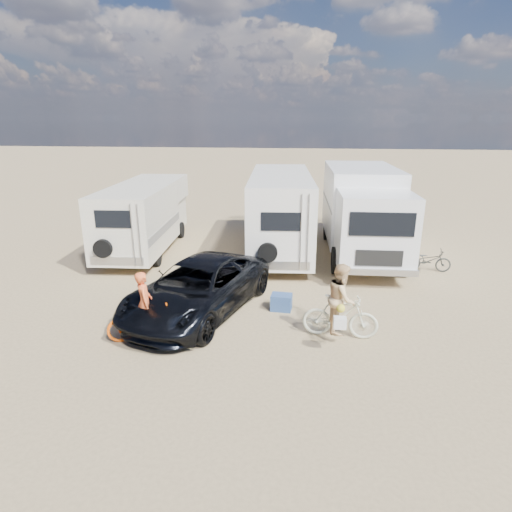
# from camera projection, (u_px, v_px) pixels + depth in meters

# --- Properties ---
(ground) EXTENTS (140.00, 140.00, 0.00)m
(ground) POSITION_uv_depth(u_px,v_px,m) (243.00, 339.00, 10.44)
(ground) COLOR tan
(ground) RESTS_ON ground
(rv_main) EXTENTS (2.78, 7.27, 3.09)m
(rv_main) POSITION_uv_depth(u_px,v_px,m) (280.00, 214.00, 16.83)
(rv_main) COLOR white
(rv_main) RESTS_ON ground
(rv_left) EXTENTS (2.57, 6.61, 2.67)m
(rv_left) POSITION_uv_depth(u_px,v_px,m) (145.00, 218.00, 17.07)
(rv_left) COLOR beige
(rv_left) RESTS_ON ground
(box_truck) EXTENTS (2.82, 7.32, 3.31)m
(box_truck) POSITION_uv_depth(u_px,v_px,m) (363.00, 214.00, 16.30)
(box_truck) COLOR white
(box_truck) RESTS_ON ground
(dark_suv) EXTENTS (3.77, 5.63, 1.43)m
(dark_suv) POSITION_uv_depth(u_px,v_px,m) (198.00, 288.00, 11.66)
(dark_suv) COLOR black
(dark_suv) RESTS_ON ground
(bike_man) EXTENTS (1.94, 1.34, 0.97)m
(bike_man) POSITION_uv_depth(u_px,v_px,m) (146.00, 320.00, 10.32)
(bike_man) COLOR #E04F08
(bike_man) RESTS_ON ground
(bike_woman) EXTENTS (1.86, 0.67, 1.10)m
(bike_woman) POSITION_uv_depth(u_px,v_px,m) (340.00, 316.00, 10.36)
(bike_woman) COLOR beige
(bike_woman) RESTS_ON ground
(rider_man) EXTENTS (0.57, 0.66, 1.54)m
(rider_man) POSITION_uv_depth(u_px,v_px,m) (145.00, 309.00, 10.23)
(rider_man) COLOR orange
(rider_man) RESTS_ON ground
(rider_woman) EXTENTS (0.72, 0.88, 1.71)m
(rider_woman) POSITION_uv_depth(u_px,v_px,m) (341.00, 305.00, 10.27)
(rider_woman) COLOR #DCB67F
(rider_woman) RESTS_ON ground
(bike_parked) EXTENTS (1.56, 0.66, 0.80)m
(bike_parked) POSITION_uv_depth(u_px,v_px,m) (428.00, 260.00, 14.95)
(bike_parked) COLOR #2A2D2A
(bike_parked) RESTS_ON ground
(cooler) EXTENTS (0.60, 0.46, 0.46)m
(cooler) POSITION_uv_depth(u_px,v_px,m) (281.00, 302.00, 11.95)
(cooler) COLOR navy
(cooler) RESTS_ON ground
(crate) EXTENTS (0.49, 0.49, 0.33)m
(crate) POSITION_uv_depth(u_px,v_px,m) (257.00, 279.00, 13.83)
(crate) COLOR olive
(crate) RESTS_ON ground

